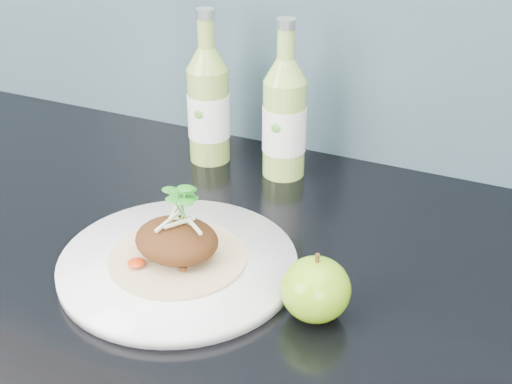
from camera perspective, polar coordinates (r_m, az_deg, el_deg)
dinner_plate at (r=0.90m, az=-6.24°, el=-5.78°), size 0.35×0.35×0.02m
pork_taco at (r=0.88m, az=-6.37°, el=-3.77°), size 0.17×0.17×0.10m
green_apple at (r=0.81m, az=4.80°, el=-7.77°), size 0.09×0.09×0.09m
cider_bottle_left at (r=1.14m, az=-3.82°, el=6.93°), size 0.08×0.08×0.25m
cider_bottle_right at (r=1.09m, az=2.28°, el=5.90°), size 0.08×0.08×0.25m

